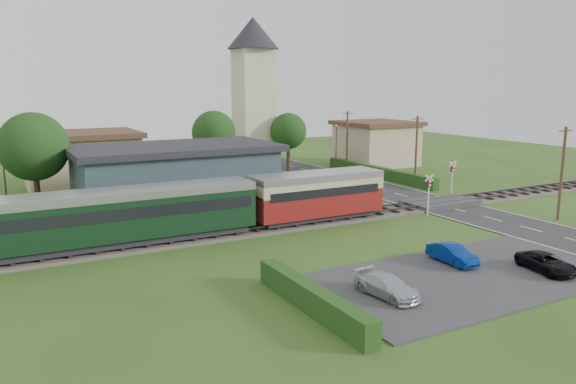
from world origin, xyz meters
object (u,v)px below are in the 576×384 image
crossing_signal_far (452,173)px  car_park_silver (387,286)px  pedestrian_far (141,216)px  house_east (376,143)px  house_west (82,160)px  train (74,220)px  equipment_hut (84,214)px  crossing_signal_near (429,189)px  church_tower (254,82)px  pedestrian_near (289,199)px  car_park_dark (546,263)px  station_building (175,177)px  car_on_road (340,174)px  car_park_blue (452,254)px

crossing_signal_far → car_park_silver: crossing_signal_far is taller
car_park_silver → pedestrian_far: 18.53m
crossing_signal_far → house_east: bearing=71.9°
house_west → train: bearing=-99.9°
equipment_hut → crossing_signal_near: size_ratio=0.78×
house_west → house_east: (35.00, -1.00, 0.00)m
crossing_signal_near → church_tower: bearing=92.8°
pedestrian_near → house_east: bearing=-122.4°
car_park_dark → station_building: bearing=128.0°
train → pedestrian_near: train is taller
car_park_silver → crossing_signal_far: bearing=32.3°
crossing_signal_near → crossing_signal_far: bearing=33.7°
church_tower → pedestrian_far: 31.64m
crossing_signal_near → car_on_road: size_ratio=0.94×
house_east → crossing_signal_near: bearing=-119.1°
pedestrian_far → car_park_dark: bearing=-143.0°
pedestrian_far → crossing_signal_near: bearing=-110.2°
car_park_silver → equipment_hut: bearing=115.5°
equipment_hut → pedestrian_far: size_ratio=1.50×
station_building → pedestrian_far: station_building is taller
house_west → car_park_blue: bearing=-67.6°
house_west → pedestrian_far: bearing=-88.4°
house_east → car_park_dark: house_east is taller
car_park_dark → pedestrian_far: 25.13m
equipment_hut → crossing_signal_near: (24.40, -5.61, 0.39)m
station_building → car_park_dark: station_building is taller
house_east → pedestrian_near: 29.24m
train → car_park_dark: 26.86m
car_park_blue → car_park_silver: bearing=-158.9°
pedestrian_far → pedestrian_near: bearing=-92.4°
house_east → pedestrian_far: (-34.44, -19.32, -1.50)m
car_park_blue → pedestrian_far: size_ratio=1.92×
station_building → pedestrian_far: 7.84m
car_on_road → pedestrian_near: pedestrian_near is taller
car_on_road → pedestrian_far: bearing=109.7°
house_east → car_on_road: house_east is taller
crossing_signal_far → pedestrian_near: size_ratio=2.15×
house_west → car_park_silver: (7.98, -37.28, -2.19)m
equipment_hut → car_on_road: equipment_hut is taller
station_building → car_park_dark: 27.78m
house_west → car_park_blue: (14.43, -35.03, -2.17)m
pedestrian_far → house_east: bearing=-67.2°
car_on_road → car_park_silver: 33.77m
station_building → equipment_hut: bearing=-144.1°
car_park_blue → crossing_signal_near: bearing=55.9°
train → equipment_hut: bearing=72.7°
station_building → crossing_signal_far: (23.60, -6.60, -0.55)m
church_tower → car_park_silver: (-12.02, -40.28, -9.62)m
station_building → pedestrian_near: station_building is taller
house_west → house_east: 35.01m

